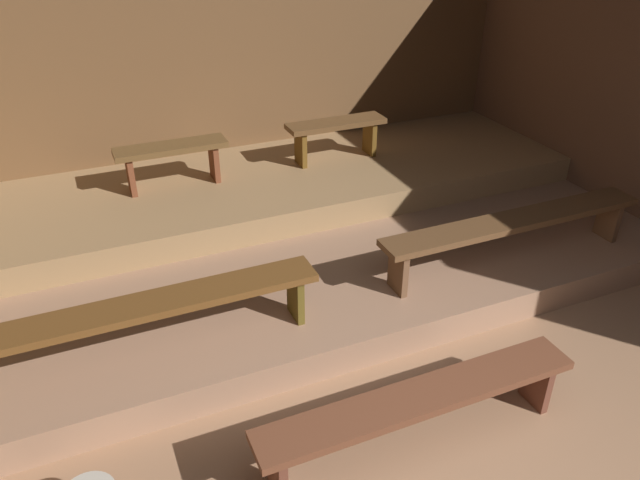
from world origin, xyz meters
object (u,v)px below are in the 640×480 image
object	(u,v)px
bench_middle_right	(336,130)
bench_floor_center	(420,403)
bench_lower_right	(514,225)
bench_middle_left	(172,155)
bench_lower_left	(141,313)

from	to	relation	value
bench_middle_right	bench_floor_center	bearing A→B (deg)	-106.20
bench_lower_right	bench_middle_right	world-z (taller)	bench_middle_right
bench_lower_right	bench_middle_left	distance (m)	3.05
bench_lower_left	bench_middle_left	world-z (taller)	bench_middle_left
bench_floor_center	bench_middle_right	world-z (taller)	bench_middle_right
bench_lower_left	bench_middle_left	bearing A→B (deg)	72.82
bench_floor_center	bench_lower_left	xyz separation A→B (m)	(-1.35, 1.16, 0.25)
bench_floor_center	bench_lower_left	bearing A→B (deg)	139.28
bench_lower_left	bench_middle_right	bearing A→B (deg)	41.66
bench_middle_left	bench_middle_right	distance (m)	1.65
bench_lower_right	bench_middle_left	xyz separation A→B (m)	(-2.27, 2.02, 0.21)
bench_lower_right	bench_middle_left	bearing A→B (deg)	138.34
bench_lower_right	bench_middle_left	world-z (taller)	bench_middle_left
bench_middle_left	bench_middle_right	xyz separation A→B (m)	(1.65, 0.00, 0.00)
bench_lower_left	bench_floor_center	bearing A→B (deg)	-40.72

